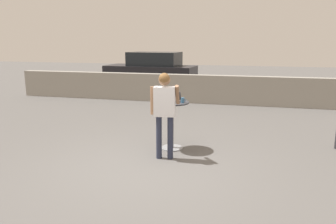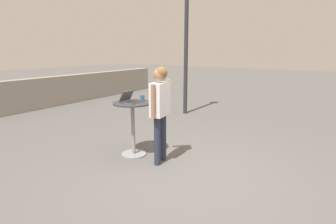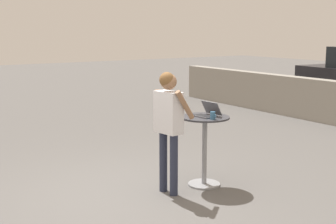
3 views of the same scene
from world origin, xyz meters
name	(u,v)px [view 1 (image 1 of 3)]	position (x,y,z in m)	size (l,w,h in m)	color
ground_plane	(147,168)	(0.00, 0.00, 0.00)	(50.00, 50.00, 0.00)	#5B5956
pavement_kerb	(201,89)	(0.00, 6.52, 0.52)	(14.61, 0.35, 1.03)	gray
cafe_table	(172,118)	(0.18, 1.19, 0.66)	(0.70, 0.70, 1.02)	gray
laptop	(172,99)	(0.18, 1.22, 1.07)	(0.35, 0.33, 0.21)	#515156
coffee_mug	(183,100)	(0.42, 1.14, 1.07)	(0.11, 0.07, 0.11)	#336084
standing_person	(164,105)	(0.18, 0.57, 1.07)	(0.55, 0.40, 1.68)	#282D42
parked_car_near_street	(152,70)	(-2.80, 9.58, 0.88)	(4.35, 2.03, 1.73)	black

